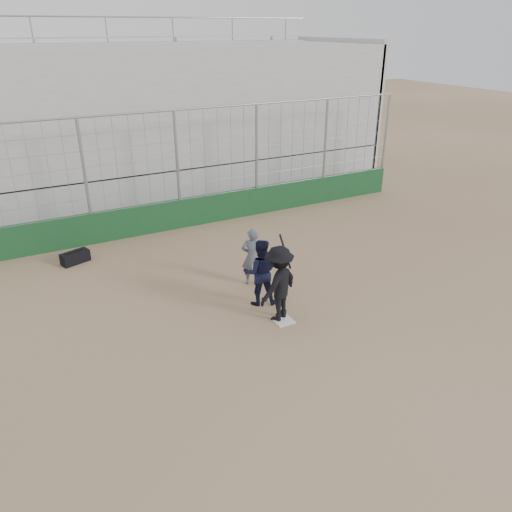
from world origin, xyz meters
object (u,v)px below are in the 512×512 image
catcher_crouched (260,283)px  equipment_bag (75,257)px  umpire (252,260)px  batter_at_plate (279,284)px

catcher_crouched → equipment_bag: catcher_crouched is taller
equipment_bag → catcher_crouched: bearing=-51.9°
umpire → equipment_bag: size_ratio=1.64×
batter_at_plate → catcher_crouched: bearing=93.8°
batter_at_plate → umpire: size_ratio=1.38×
equipment_bag → umpire: bearing=-42.2°
umpire → equipment_bag: 5.49m
catcher_crouched → umpire: umpire is taller
batter_at_plate → catcher_crouched: batter_at_plate is taller
batter_at_plate → umpire: bearing=81.4°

